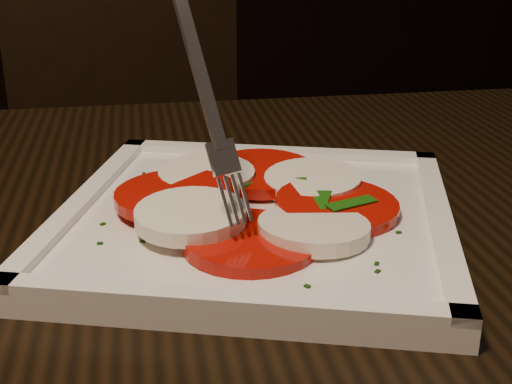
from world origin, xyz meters
TOP-DOWN VIEW (x-y plane):
  - table at (-0.26, -0.24)m, footprint 1.29×0.94m
  - chair at (-0.22, 0.56)m, footprint 0.45×0.45m
  - plate at (-0.23, -0.21)m, footprint 0.35×0.35m
  - caprese_salad at (-0.23, -0.21)m, footprint 0.21×0.22m
  - fork at (-0.28, -0.22)m, footprint 0.06×0.09m

SIDE VIEW (x-z plane):
  - chair at x=-0.22m, z-range 0.07..1.00m
  - table at x=-0.26m, z-range 0.28..1.03m
  - plate at x=-0.23m, z-range 0.75..0.76m
  - caprese_salad at x=-0.23m, z-range 0.76..0.79m
  - fork at x=-0.28m, z-range 0.78..0.93m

